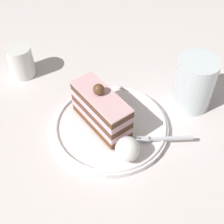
# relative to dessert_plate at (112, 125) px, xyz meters

# --- Properties ---
(ground_plane) EXTENTS (2.40, 2.40, 0.00)m
(ground_plane) POSITION_rel_dessert_plate_xyz_m (-0.00, 0.03, -0.01)
(ground_plane) COLOR silver
(dessert_plate) EXTENTS (0.22, 0.22, 0.02)m
(dessert_plate) POSITION_rel_dessert_plate_xyz_m (0.00, 0.00, 0.00)
(dessert_plate) COLOR white
(dessert_plate) RESTS_ON ground_plane
(cake_slice) EXTENTS (0.06, 0.13, 0.09)m
(cake_slice) POSITION_rel_dessert_plate_xyz_m (-0.01, 0.01, 0.05)
(cake_slice) COLOR brown
(cake_slice) RESTS_ON dessert_plate
(whipped_cream_dollop) EXTENTS (0.04, 0.04, 0.05)m
(whipped_cream_dollop) POSITION_rel_dessert_plate_xyz_m (-0.03, -0.08, 0.03)
(whipped_cream_dollop) COLOR white
(whipped_cream_dollop) RESTS_ON dessert_plate
(fork) EXTENTS (0.10, 0.09, 0.00)m
(fork) POSITION_rel_dessert_plate_xyz_m (0.03, -0.08, 0.01)
(fork) COLOR silver
(fork) RESTS_ON dessert_plate
(drink_glass_near) EXTENTS (0.06, 0.06, 0.07)m
(drink_glass_near) POSITION_rel_dessert_plate_xyz_m (-0.05, 0.25, 0.02)
(drink_glass_near) COLOR white
(drink_glass_near) RESTS_ON ground_plane
(drink_glass_far) EXTENTS (0.08, 0.08, 0.11)m
(drink_glass_far) POSITION_rel_dessert_plate_xyz_m (0.17, -0.05, 0.04)
(drink_glass_far) COLOR silver
(drink_glass_far) RESTS_ON ground_plane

